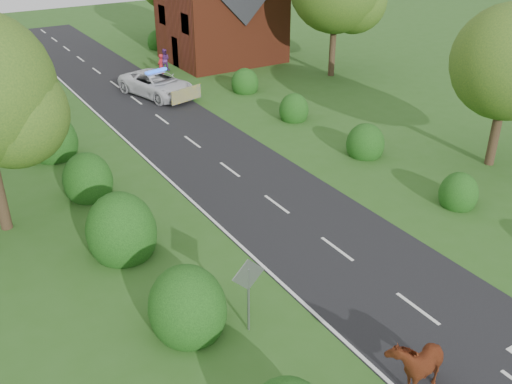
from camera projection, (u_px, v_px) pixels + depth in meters
ground at (417, 309)px, 17.91m from camera, size 120.00×120.00×0.00m
road at (201, 148)px, 29.20m from camera, size 6.00×70.00×0.02m
road_markings at (191, 170)px, 26.88m from camera, size 4.96×70.00×0.01m
hedgerow_left at (95, 192)px, 23.32m from camera, size 2.75×50.41×3.00m
hedgerow_right at (349, 137)px, 29.17m from camera, size 2.10×45.78×2.10m
road_sign at (248, 284)px, 16.31m from camera, size 1.06×0.08×2.53m
house at (221, 10)px, 43.17m from camera, size 8.00×7.40×9.17m
cow at (416, 364)px, 14.86m from camera, size 2.12×1.40×1.39m
police_van at (157, 84)px, 36.48m from camera, size 3.97×6.10×1.70m
pedestrian_red at (161, 66)px, 40.03m from camera, size 0.73×0.71×1.70m
pedestrian_purple at (164, 60)px, 41.81m from camera, size 0.98×0.93×1.59m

